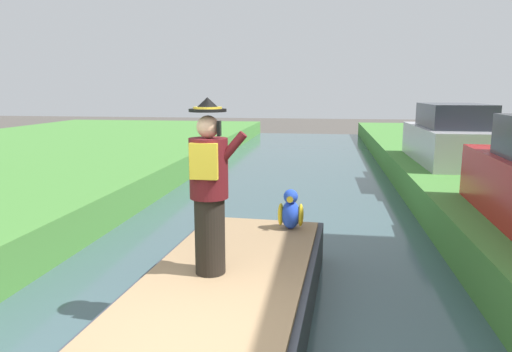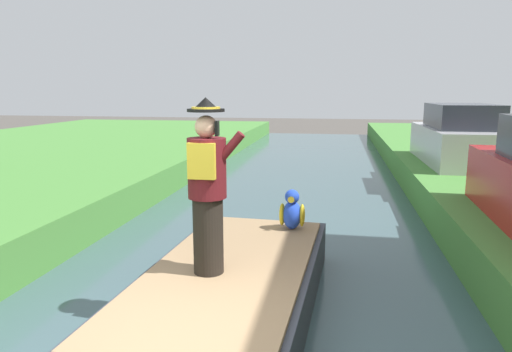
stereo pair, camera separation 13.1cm
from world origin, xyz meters
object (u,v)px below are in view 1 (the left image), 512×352
object	(u,v)px
person_pirate	(209,188)
parked_car_silver	(451,138)
boat	(231,293)
parrot_plush	(291,212)

from	to	relation	value
person_pirate	parked_car_silver	world-z (taller)	person_pirate
boat	person_pirate	size ratio (longest dim) A/B	2.32
boat	parrot_plush	xyz separation A→B (m)	(0.55, 1.53, 0.55)
boat	parrot_plush	distance (m)	1.71
boat	parrot_plush	bearing A→B (deg)	70.34
boat	parked_car_silver	xyz separation A→B (m)	(4.20, 7.82, 1.01)
boat	parked_car_silver	size ratio (longest dim) A/B	1.06
parked_car_silver	person_pirate	bearing A→B (deg)	-118.64
person_pirate	parrot_plush	world-z (taller)	person_pirate
parrot_plush	parked_car_silver	size ratio (longest dim) A/B	0.14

